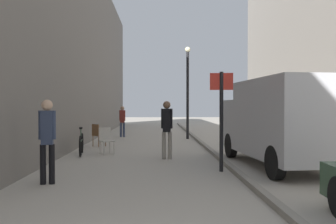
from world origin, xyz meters
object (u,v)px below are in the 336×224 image
(bicycle_leaning, at_px, (81,144))
(cafe_chair_near_window, at_px, (106,139))
(pedestrian_mid_block, at_px, (47,135))
(pedestrian_far_crossing, at_px, (167,126))
(delivery_van, at_px, (280,120))
(street_sign_post, at_px, (221,112))
(pedestrian_main_foreground, at_px, (122,119))
(cafe_chair_by_doorway, at_px, (98,134))
(lamp_post, at_px, (188,86))

(bicycle_leaning, relative_size, cafe_chair_near_window, 1.87)
(pedestrian_mid_block, distance_m, pedestrian_far_crossing, 4.52)
(delivery_van, relative_size, street_sign_post, 2.06)
(pedestrian_mid_block, bearing_deg, bicycle_leaning, 85.47)
(street_sign_post, relative_size, bicycle_leaning, 1.48)
(delivery_van, bearing_deg, street_sign_post, -162.15)
(pedestrian_main_foreground, distance_m, street_sign_post, 11.13)
(street_sign_post, distance_m, bicycle_leaning, 5.57)
(pedestrian_mid_block, distance_m, cafe_chair_by_doorway, 7.28)
(pedestrian_far_crossing, relative_size, bicycle_leaning, 1.06)
(pedestrian_main_foreground, height_order, lamp_post, lamp_post)
(pedestrian_far_crossing, height_order, delivery_van, delivery_van)
(pedestrian_main_foreground, relative_size, street_sign_post, 0.65)
(pedestrian_main_foreground, height_order, bicycle_leaning, pedestrian_main_foreground)
(pedestrian_mid_block, height_order, bicycle_leaning, pedestrian_mid_block)
(pedestrian_mid_block, height_order, cafe_chair_by_doorway, pedestrian_mid_block)
(cafe_chair_near_window, height_order, cafe_chair_by_doorway, same)
(pedestrian_mid_block, xyz_separation_m, bicycle_leaning, (-0.24, 4.70, -0.69))
(delivery_van, height_order, bicycle_leaning, delivery_van)
(delivery_van, relative_size, cafe_chair_by_doorway, 5.70)
(bicycle_leaning, bearing_deg, lamp_post, 46.04)
(delivery_van, height_order, lamp_post, lamp_post)
(cafe_chair_near_window, bearing_deg, street_sign_post, 103.87)
(pedestrian_mid_block, distance_m, street_sign_post, 4.34)
(lamp_post, height_order, cafe_chair_near_window, lamp_post)
(pedestrian_far_crossing, bearing_deg, bicycle_leaning, 167.83)
(cafe_chair_near_window, bearing_deg, bicycle_leaning, -19.68)
(pedestrian_mid_block, xyz_separation_m, lamp_post, (3.99, 10.65, 1.65))
(delivery_van, height_order, cafe_chair_by_doorway, delivery_van)
(bicycle_leaning, bearing_deg, delivery_van, -31.29)
(cafe_chair_by_doorway, bearing_deg, pedestrian_mid_block, -45.93)
(pedestrian_main_foreground, xyz_separation_m, cafe_chair_near_window, (0.09, -7.04, -0.43))
(pedestrian_mid_block, distance_m, lamp_post, 11.49)
(lamp_post, relative_size, cafe_chair_near_window, 5.06)
(lamp_post, height_order, cafe_chair_by_doorway, lamp_post)
(street_sign_post, height_order, bicycle_leaning, street_sign_post)
(delivery_van, height_order, street_sign_post, street_sign_post)
(delivery_van, distance_m, cafe_chair_near_window, 6.01)
(bicycle_leaning, distance_m, cafe_chair_by_doorway, 2.57)
(pedestrian_mid_block, relative_size, cafe_chair_near_window, 1.97)
(pedestrian_main_foreground, bearing_deg, pedestrian_far_crossing, -67.65)
(pedestrian_far_crossing, xyz_separation_m, street_sign_post, (1.36, -2.22, 0.47))
(street_sign_post, bearing_deg, cafe_chair_by_doorway, -46.21)
(street_sign_post, distance_m, lamp_post, 9.33)
(pedestrian_far_crossing, xyz_separation_m, cafe_chair_by_doorway, (-2.81, 3.65, -0.53))
(pedestrian_main_foreground, bearing_deg, street_sign_post, -63.81)
(pedestrian_main_foreground, distance_m, delivery_van, 11.17)
(pedestrian_far_crossing, xyz_separation_m, lamp_post, (1.28, 7.04, 1.64))
(street_sign_post, bearing_deg, pedestrian_far_crossing, -50.07)
(street_sign_post, bearing_deg, bicycle_leaning, -29.07)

